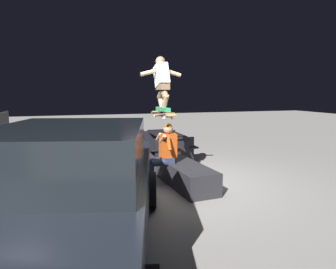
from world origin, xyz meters
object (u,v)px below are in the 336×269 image
at_px(skateboard, 163,115).
at_px(parked_car, 75,190).
at_px(skater_airborne, 162,81).
at_px(picnic_table_back, 166,141).
at_px(ledge_box_main, 185,175).
at_px(kicker_ramp, 143,165).
at_px(person_sitting_on_ledge, 163,151).
at_px(trash_bin, 114,232).

height_order(skateboard, parked_car, parked_car).
height_order(skater_airborne, picnic_table_back, skater_airborne).
bearing_deg(ledge_box_main, skateboard, 51.48).
xyz_separation_m(picnic_table_back, parked_car, (-4.59, 2.48, 0.29)).
relative_size(skateboard, parked_car, 0.23).
distance_m(skater_airborne, kicker_ramp, 2.46).
height_order(ledge_box_main, skateboard, skateboard).
bearing_deg(ledge_box_main, picnic_table_back, -7.69).
height_order(ledge_box_main, person_sitting_on_ledge, person_sitting_on_ledge).
bearing_deg(parked_car, skater_airborne, -35.95).
bearing_deg(parked_car, ledge_box_main, -46.42).
bearing_deg(person_sitting_on_ledge, parked_car, 142.67).
bearing_deg(skateboard, ledge_box_main, -128.52).
height_order(ledge_box_main, trash_bin, trash_bin).
relative_size(skateboard, trash_bin, 1.19).
bearing_deg(skateboard, skater_airborne, 4.51).
xyz_separation_m(ledge_box_main, picnic_table_back, (2.56, -0.35, 0.27)).
xyz_separation_m(skater_airborne, kicker_ramp, (1.29, 0.15, -2.08)).
bearing_deg(picnic_table_back, skateboard, 161.86).
relative_size(person_sitting_on_ledge, picnic_table_back, 0.75).
bearing_deg(skater_airborne, kicker_ramp, 6.63).
distance_m(skater_airborne, picnic_table_back, 2.84).
bearing_deg(skater_airborne, parked_car, 144.05).
relative_size(picnic_table_back, parked_car, 0.38).
distance_m(kicker_ramp, parked_car, 4.08).
distance_m(person_sitting_on_ledge, skateboard, 0.76).
relative_size(skateboard, picnic_table_back, 0.60).
bearing_deg(picnic_table_back, parked_car, 151.61).
bearing_deg(trash_bin, ledge_box_main, -35.09).
xyz_separation_m(skater_airborne, parked_car, (-2.40, 1.74, -1.36)).
bearing_deg(kicker_ramp, parked_car, 156.71).
relative_size(picnic_table_back, trash_bin, 1.98).
height_order(skater_airborne, parked_car, skater_airborne).
bearing_deg(trash_bin, skater_airborne, -25.33).
height_order(skateboard, picnic_table_back, skateboard).
bearing_deg(trash_bin, kicker_ramp, -16.14).
height_order(kicker_ramp, parked_car, parked_car).
bearing_deg(parked_car, kicker_ramp, -23.29).
bearing_deg(person_sitting_on_ledge, skateboard, -10.24).
height_order(ledge_box_main, skater_airborne, skater_airborne).
bearing_deg(skateboard, kicker_ramp, 6.54).
bearing_deg(kicker_ramp, skateboard, -173.46).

